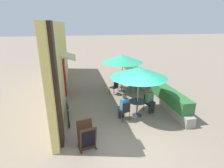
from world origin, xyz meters
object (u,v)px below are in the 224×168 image
cafe_chair_near_left (125,110)px  cafe_chair_mid_back (134,84)px  patio_umbrella_mid (122,59)px  patio_table_near (137,105)px  patio_table_mid (122,83)px  bicycle_leaning (68,113)px  patio_umbrella_near (139,72)px  seated_patron_near_right (150,99)px  menu_board (87,136)px  seated_patron_near_left (124,105)px  cafe_chair_mid_left (117,80)px  cafe_chair_near_right (148,102)px  cafe_chair_mid_right (115,87)px  coffee_cup_near (137,100)px

cafe_chair_near_left → cafe_chair_mid_back: 3.53m
patio_umbrella_mid → cafe_chair_mid_back: size_ratio=2.85×
patio_table_near → patio_table_mid: same height
bicycle_leaning → patio_umbrella_near: bearing=-8.4°
seated_patron_near_right → menu_board: (-3.18, -1.98, -0.22)m
patio_table_near → seated_patron_near_left: size_ratio=0.63×
cafe_chair_mid_left → cafe_chair_mid_back: (0.81, -0.99, 0.00)m
cafe_chair_near_right → seated_patron_near_right: 0.20m
cafe_chair_mid_right → cafe_chair_mid_back: bearing=-24.1°
patio_umbrella_mid → patio_table_near: bearing=-92.2°
seated_patron_near_left → cafe_chair_near_right: seated_patron_near_left is taller
cafe_chair_near_left → bicycle_leaning: (-2.48, 0.51, -0.15)m
coffee_cup_near → cafe_chair_mid_left: (0.03, 3.84, -0.27)m
patio_table_near → menu_board: size_ratio=0.83×
cafe_chair_near_left → patio_umbrella_mid: patio_umbrella_mid is taller
cafe_chair_mid_right → cafe_chair_near_right: bearing=-98.2°
patio_umbrella_mid → cafe_chair_mid_right: 1.76m
cafe_chair_near_left → cafe_chair_mid_left: size_ratio=1.00×
patio_table_near → menu_board: 3.05m
coffee_cup_near → menu_board: (-2.44, -1.85, -0.32)m
patio_table_mid → menu_board: size_ratio=0.83×
patio_umbrella_near → cafe_chair_near_left: 1.76m
patio_table_near → seated_patron_near_right: bearing=15.1°
patio_umbrella_near → patio_umbrella_mid: 3.17m
menu_board → patio_umbrella_near: bearing=24.8°
patio_umbrella_mid → cafe_chair_mid_left: bearing=99.2°
patio_table_mid → cafe_chair_mid_back: 0.74m
cafe_chair_mid_back → seated_patron_near_right: bearing=114.5°
menu_board → cafe_chair_mid_back: bearing=43.9°
cafe_chair_mid_back → bicycle_leaning: bearing=60.9°
seated_patron_near_right → cafe_chair_mid_right: size_ratio=1.44×
seated_patron_near_right → cafe_chair_mid_back: bearing=-110.0°
patio_umbrella_near → menu_board: patio_umbrella_near is taller
coffee_cup_near → cafe_chair_mid_right: cafe_chair_mid_right is taller
patio_umbrella_near → bicycle_leaning: (-3.15, 0.21, -1.74)m
patio_table_near → coffee_cup_near: size_ratio=8.79×
patio_table_near → cafe_chair_near_left: cafe_chair_near_left is taller
cafe_chair_near_left → cafe_chair_mid_back: size_ratio=1.00×
patio_umbrella_near → cafe_chair_mid_right: size_ratio=2.85×
cafe_chair_mid_left → cafe_chair_mid_back: bearing=35.9°
cafe_chair_near_left → cafe_chair_mid_right: size_ratio=1.00×
seated_patron_near_left → menu_board: (-1.75, -1.60, -0.22)m
patio_umbrella_near → seated_patron_near_right: (0.71, 0.19, -1.43)m
bicycle_leaning → patio_umbrella_mid: bearing=37.5°
cafe_chair_near_right → bicycle_leaning: cafe_chair_near_right is taller
patio_umbrella_near → patio_umbrella_mid: same height
patio_table_mid → bicycle_leaning: (-3.28, -2.96, -0.17)m
coffee_cup_near → cafe_chair_mid_right: (-0.43, 2.64, -0.27)m
cafe_chair_near_right → patio_table_mid: size_ratio=1.10×
patio_umbrella_near → seated_patron_near_right: bearing=15.1°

